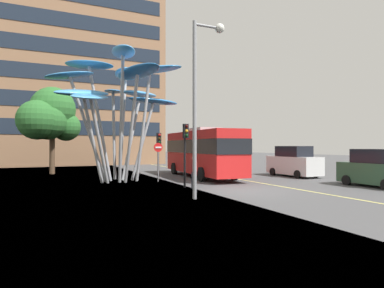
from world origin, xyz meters
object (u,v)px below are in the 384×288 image
at_px(red_bus, 202,151).
at_px(car_parked_near, 377,169).
at_px(car_parked_mid, 294,162).
at_px(leaf_sculpture, 120,86).
at_px(traffic_light_kerb_near, 185,141).
at_px(no_entry_sign, 158,156).
at_px(pedestrian, 194,172).
at_px(street_lamp, 201,86).
at_px(traffic_light_kerb_far, 159,146).

relative_size(red_bus, car_parked_near, 2.57).
bearing_deg(car_parked_mid, leaf_sculpture, 170.86).
height_order(traffic_light_kerb_near, no_entry_sign, traffic_light_kerb_near).
xyz_separation_m(red_bus, no_entry_sign, (-4.04, -1.61, -0.30)).
distance_m(leaf_sculpture, car_parked_mid, 14.21).
xyz_separation_m(car_parked_mid, pedestrian, (-10.12, -3.54, -0.19)).
relative_size(car_parked_near, car_parked_mid, 0.90).
height_order(street_lamp, pedestrian, street_lamp).
bearing_deg(traffic_light_kerb_near, pedestrian, -66.68).
bearing_deg(no_entry_sign, red_bus, 21.79).
relative_size(traffic_light_kerb_near, pedestrian, 2.00).
relative_size(red_bus, no_entry_sign, 4.10).
height_order(car_parked_near, car_parked_mid, car_parked_mid).
bearing_deg(traffic_light_kerb_near, traffic_light_kerb_far, 89.31).
distance_m(traffic_light_kerb_near, no_entry_sign, 3.84).
distance_m(leaf_sculpture, car_parked_near, 16.72).
bearing_deg(pedestrian, leaf_sculpture, 117.27).
relative_size(car_parked_near, no_entry_sign, 1.59).
bearing_deg(traffic_light_kerb_near, street_lamp, -102.55).
height_order(red_bus, no_entry_sign, red_bus).
xyz_separation_m(leaf_sculpture, pedestrian, (2.90, -5.63, -5.47)).
xyz_separation_m(traffic_light_kerb_near, car_parked_mid, (10.38, 2.94, -1.52)).
distance_m(red_bus, traffic_light_kerb_near, 6.49).
bearing_deg(car_parked_near, pedestrian, 160.69).
height_order(traffic_light_kerb_near, car_parked_mid, traffic_light_kerb_near).
distance_m(leaf_sculpture, traffic_light_kerb_far, 4.83).
bearing_deg(no_entry_sign, car_parked_near, -36.27).
bearing_deg(leaf_sculpture, traffic_light_kerb_near, -62.28).
bearing_deg(pedestrian, street_lamp, -109.01).
height_order(traffic_light_kerb_far, car_parked_mid, traffic_light_kerb_far).
height_order(traffic_light_kerb_near, street_lamp, street_lamp).
height_order(street_lamp, no_entry_sign, street_lamp).
bearing_deg(car_parked_mid, red_bus, 160.45).
bearing_deg(street_lamp, car_parked_mid, 30.96).
relative_size(car_parked_near, street_lamp, 0.51).
bearing_deg(leaf_sculpture, pedestrian, -62.73).
relative_size(traffic_light_kerb_far, car_parked_near, 0.80).
bearing_deg(traffic_light_kerb_far, street_lamp, -95.93).
bearing_deg(street_lamp, pedestrian, 70.99).
distance_m(traffic_light_kerb_far, no_entry_sign, 1.43).
distance_m(traffic_light_kerb_near, street_lamp, 4.60).
bearing_deg(traffic_light_kerb_far, no_entry_sign, -110.16).
bearing_deg(red_bus, pedestrian, -119.87).
height_order(car_parked_mid, no_entry_sign, no_entry_sign).
height_order(traffic_light_kerb_near, pedestrian, traffic_light_kerb_near).
height_order(red_bus, traffic_light_kerb_near, red_bus).
bearing_deg(leaf_sculpture, red_bus, 2.63).
height_order(car_parked_near, no_entry_sign, no_entry_sign).
xyz_separation_m(red_bus, pedestrian, (-3.40, -5.92, -1.11)).
bearing_deg(traffic_light_kerb_near, car_parked_mid, 15.83).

